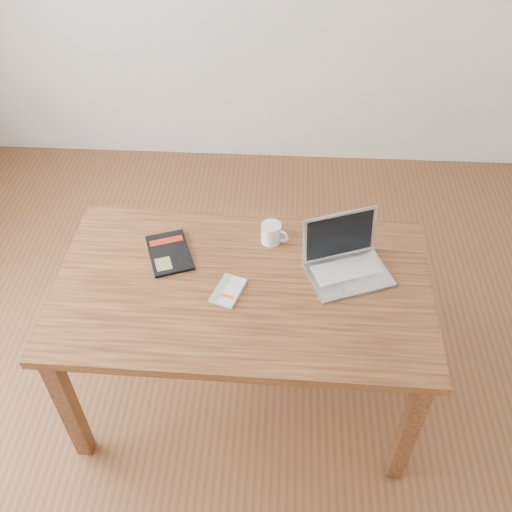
# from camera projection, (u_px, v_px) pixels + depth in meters

# --- Properties ---
(room) EXTENTS (4.04, 4.04, 2.70)m
(room) POSITION_uv_depth(u_px,v_px,m) (218.00, 161.00, 1.79)
(room) COLOR brown
(room) RESTS_ON ground
(desk) EXTENTS (1.50, 0.87, 0.75)m
(desk) POSITION_uv_depth(u_px,v_px,m) (243.00, 299.00, 2.30)
(desk) COLOR brown
(desk) RESTS_ON ground
(white_guidebook) EXTENTS (0.14, 0.18, 0.01)m
(white_guidebook) POSITION_uv_depth(u_px,v_px,m) (228.00, 291.00, 2.21)
(white_guidebook) COLOR silver
(white_guidebook) RESTS_ON desk
(black_guidebook) EXTENTS (0.24, 0.29, 0.01)m
(black_guidebook) POSITION_uv_depth(u_px,v_px,m) (169.00, 253.00, 2.36)
(black_guidebook) COLOR black
(black_guidebook) RESTS_ON desk
(laptop) EXTENTS (0.38, 0.34, 0.22)m
(laptop) POSITION_uv_depth(u_px,v_px,m) (345.00, 260.00, 2.27)
(laptop) COLOR silver
(laptop) RESTS_ON desk
(coffee_mug) EXTENTS (0.12, 0.08, 0.09)m
(coffee_mug) POSITION_uv_depth(u_px,v_px,m) (272.00, 233.00, 2.38)
(coffee_mug) COLOR white
(coffee_mug) RESTS_ON desk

